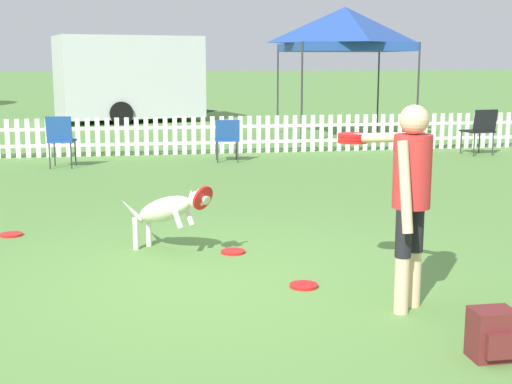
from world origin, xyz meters
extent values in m
plane|color=#5B8C42|center=(0.00, 0.00, 0.00)|extent=(240.00, 240.00, 0.00)
cylinder|color=beige|center=(1.33, -0.86, 0.22)|extent=(0.11, 0.11, 0.43)
cylinder|color=black|center=(1.33, -0.86, 0.61)|extent=(0.12, 0.12, 0.35)
cylinder|color=beige|center=(1.48, -0.73, 0.22)|extent=(0.11, 0.11, 0.43)
cylinder|color=black|center=(1.48, -0.73, 0.61)|extent=(0.12, 0.12, 0.35)
cylinder|color=red|center=(1.40, -0.79, 1.06)|extent=(0.40, 0.40, 0.54)
sphere|color=beige|center=(1.40, -0.79, 1.44)|extent=(0.22, 0.22, 0.22)
cylinder|color=beige|center=(1.29, -0.97, 0.98)|extent=(0.10, 0.20, 0.66)
cylinder|color=beige|center=(1.34, -0.42, 1.27)|extent=(0.45, 0.58, 0.14)
cylinder|color=red|center=(1.15, -0.15, 1.21)|extent=(0.24, 0.24, 0.02)
cylinder|color=red|center=(1.15, -0.15, 1.24)|extent=(0.24, 0.24, 0.02)
cylinder|color=red|center=(1.15, -0.15, 1.26)|extent=(0.24, 0.24, 0.02)
ellipsoid|color=beige|center=(-0.33, 1.12, 0.44)|extent=(0.68, 0.71, 0.44)
ellipsoid|color=white|center=(-0.33, 1.12, 0.39)|extent=(0.36, 0.38, 0.21)
sphere|color=beige|center=(-0.04, 0.81, 0.58)|extent=(0.16, 0.16, 0.16)
cone|color=beige|center=(0.01, 0.75, 0.61)|extent=(0.16, 0.16, 0.12)
cylinder|color=red|center=(0.01, 0.75, 0.61)|extent=(0.24, 0.23, 0.23)
cone|color=beige|center=(-0.02, 0.86, 0.65)|extent=(0.05, 0.05, 0.07)
cone|color=beige|center=(-0.09, 0.79, 0.65)|extent=(0.05, 0.05, 0.07)
cylinder|color=white|center=(-0.48, 1.42, 0.16)|extent=(0.06, 0.06, 0.32)
cylinder|color=white|center=(-0.61, 1.31, 0.16)|extent=(0.06, 0.06, 0.32)
cylinder|color=white|center=(-0.11, 1.00, 0.43)|extent=(0.15, 0.15, 0.26)
cylinder|color=white|center=(-0.23, 0.90, 0.43)|extent=(0.15, 0.15, 0.26)
cone|color=beige|center=(-0.64, 1.47, 0.37)|extent=(0.26, 0.28, 0.22)
cylinder|color=red|center=(0.32, 1.02, 0.01)|extent=(0.24, 0.24, 0.02)
cylinder|color=red|center=(0.76, -0.14, 0.01)|extent=(0.24, 0.24, 0.02)
cylinder|color=red|center=(-1.93, 2.11, 0.01)|extent=(0.24, 0.24, 0.02)
cube|color=maroon|center=(1.59, -1.74, 0.16)|extent=(0.27, 0.20, 0.33)
cube|color=maroon|center=(1.59, -1.86, 0.13)|extent=(0.19, 0.04, 0.16)
cube|color=white|center=(0.00, 8.53, 0.23)|extent=(26.52, 0.04, 0.06)
cube|color=white|center=(0.00, 8.53, 0.54)|extent=(26.52, 0.04, 0.06)
cube|color=white|center=(-3.01, 8.53, 0.38)|extent=(0.09, 0.02, 0.75)
cube|color=white|center=(-2.82, 8.53, 0.38)|extent=(0.09, 0.02, 0.75)
cube|color=white|center=(-2.63, 8.53, 0.38)|extent=(0.09, 0.02, 0.75)
cube|color=white|center=(-2.44, 8.53, 0.38)|extent=(0.09, 0.02, 0.75)
cube|color=white|center=(-2.26, 8.53, 0.38)|extent=(0.09, 0.02, 0.75)
cube|color=white|center=(-2.07, 8.53, 0.38)|extent=(0.09, 0.02, 0.75)
cube|color=white|center=(-1.88, 8.53, 0.38)|extent=(0.09, 0.02, 0.75)
cube|color=white|center=(-1.69, 8.53, 0.38)|extent=(0.09, 0.02, 0.75)
cube|color=white|center=(-1.50, 8.53, 0.38)|extent=(0.09, 0.02, 0.75)
cube|color=white|center=(-1.32, 8.53, 0.38)|extent=(0.09, 0.02, 0.75)
cube|color=white|center=(-1.13, 8.53, 0.38)|extent=(0.09, 0.02, 0.75)
cube|color=white|center=(-0.94, 8.53, 0.38)|extent=(0.09, 0.02, 0.75)
cube|color=white|center=(-0.75, 8.53, 0.38)|extent=(0.09, 0.02, 0.75)
cube|color=white|center=(-0.56, 8.53, 0.38)|extent=(0.09, 0.02, 0.75)
cube|color=white|center=(-0.38, 8.53, 0.38)|extent=(0.09, 0.02, 0.75)
cube|color=white|center=(-0.19, 8.53, 0.38)|extent=(0.09, 0.02, 0.75)
cube|color=white|center=(0.00, 8.53, 0.38)|extent=(0.09, 0.02, 0.75)
cube|color=white|center=(0.19, 8.53, 0.38)|extent=(0.09, 0.02, 0.75)
cube|color=white|center=(0.38, 8.53, 0.38)|extent=(0.09, 0.02, 0.75)
cube|color=white|center=(0.56, 8.53, 0.38)|extent=(0.09, 0.02, 0.75)
cube|color=white|center=(0.75, 8.53, 0.38)|extent=(0.09, 0.02, 0.75)
cube|color=white|center=(0.94, 8.53, 0.38)|extent=(0.09, 0.02, 0.75)
cube|color=white|center=(1.13, 8.53, 0.38)|extent=(0.09, 0.02, 0.75)
cube|color=white|center=(1.32, 8.53, 0.38)|extent=(0.09, 0.02, 0.75)
cube|color=white|center=(1.50, 8.53, 0.38)|extent=(0.09, 0.02, 0.75)
cube|color=white|center=(1.69, 8.53, 0.38)|extent=(0.09, 0.02, 0.75)
cube|color=white|center=(1.88, 8.53, 0.38)|extent=(0.09, 0.02, 0.75)
cube|color=white|center=(2.07, 8.53, 0.38)|extent=(0.09, 0.02, 0.75)
cube|color=white|center=(2.26, 8.53, 0.38)|extent=(0.09, 0.02, 0.75)
cube|color=white|center=(2.44, 8.53, 0.38)|extent=(0.09, 0.02, 0.75)
cube|color=white|center=(2.63, 8.53, 0.38)|extent=(0.09, 0.02, 0.75)
cube|color=white|center=(2.82, 8.53, 0.38)|extent=(0.09, 0.02, 0.75)
cube|color=white|center=(3.01, 8.53, 0.38)|extent=(0.09, 0.02, 0.75)
cube|color=white|center=(3.20, 8.53, 0.38)|extent=(0.09, 0.02, 0.75)
cube|color=white|center=(3.39, 8.53, 0.38)|extent=(0.09, 0.02, 0.75)
cube|color=white|center=(3.57, 8.53, 0.38)|extent=(0.09, 0.02, 0.75)
cube|color=white|center=(3.76, 8.53, 0.38)|extent=(0.09, 0.02, 0.75)
cube|color=white|center=(3.95, 8.53, 0.38)|extent=(0.09, 0.02, 0.75)
cube|color=white|center=(4.14, 8.53, 0.38)|extent=(0.09, 0.02, 0.75)
cube|color=white|center=(4.33, 8.53, 0.38)|extent=(0.09, 0.02, 0.75)
cube|color=white|center=(4.51, 8.53, 0.38)|extent=(0.09, 0.02, 0.75)
cube|color=white|center=(4.70, 8.53, 0.38)|extent=(0.09, 0.02, 0.75)
cube|color=white|center=(4.89, 8.53, 0.38)|extent=(0.09, 0.02, 0.75)
cube|color=white|center=(5.08, 8.53, 0.38)|extent=(0.09, 0.02, 0.75)
cube|color=white|center=(5.27, 8.53, 0.38)|extent=(0.09, 0.02, 0.75)
cube|color=white|center=(5.45, 8.53, 0.38)|extent=(0.09, 0.02, 0.75)
cube|color=white|center=(5.64, 8.53, 0.38)|extent=(0.09, 0.02, 0.75)
cube|color=white|center=(5.83, 8.53, 0.38)|extent=(0.09, 0.02, 0.75)
cube|color=white|center=(6.02, 8.53, 0.38)|extent=(0.09, 0.02, 0.75)
cube|color=white|center=(6.21, 8.53, 0.38)|extent=(0.09, 0.02, 0.75)
cube|color=white|center=(6.39, 8.53, 0.38)|extent=(0.09, 0.02, 0.75)
cube|color=white|center=(6.58, 8.53, 0.38)|extent=(0.09, 0.02, 0.75)
cube|color=white|center=(6.77, 8.53, 0.38)|extent=(0.09, 0.02, 0.75)
cube|color=white|center=(6.96, 8.53, 0.38)|extent=(0.09, 0.02, 0.75)
cube|color=white|center=(7.15, 8.53, 0.38)|extent=(0.09, 0.02, 0.75)
cube|color=white|center=(7.33, 8.53, 0.38)|extent=(0.09, 0.02, 0.75)
cylinder|color=#333338|center=(6.30, 7.77, 0.23)|extent=(0.02, 0.02, 0.47)
cylinder|color=#333338|center=(5.88, 7.70, 0.23)|extent=(0.02, 0.02, 0.47)
cylinder|color=#333338|center=(6.37, 7.34, 0.23)|extent=(0.02, 0.02, 0.47)
cylinder|color=#333338|center=(5.94, 7.27, 0.23)|extent=(0.02, 0.02, 0.47)
cube|color=black|center=(6.12, 7.52, 0.47)|extent=(0.59, 0.59, 0.03)
cube|color=black|center=(6.16, 7.30, 0.69)|extent=(0.52, 0.17, 0.44)
cylinder|color=#333338|center=(-1.65, 7.29, 0.23)|extent=(0.02, 0.02, 0.47)
cylinder|color=#333338|center=(-2.02, 7.34, 0.23)|extent=(0.02, 0.02, 0.47)
cylinder|color=#333338|center=(-1.70, 6.93, 0.23)|extent=(0.02, 0.02, 0.47)
cylinder|color=#333338|center=(-2.06, 6.97, 0.23)|extent=(0.02, 0.02, 0.47)
cube|color=#1E4799|center=(-1.86, 7.13, 0.47)|extent=(0.48, 0.48, 0.03)
cube|color=#1E4799|center=(-1.88, 6.94, 0.69)|extent=(0.44, 0.14, 0.44)
cylinder|color=#333338|center=(1.29, 7.58, 0.20)|extent=(0.02, 0.02, 0.40)
cylinder|color=#333338|center=(0.91, 7.60, 0.20)|extent=(0.02, 0.02, 0.40)
cylinder|color=#333338|center=(1.26, 7.20, 0.20)|extent=(0.02, 0.02, 0.40)
cylinder|color=#333338|center=(0.89, 7.23, 0.20)|extent=(0.02, 0.02, 0.40)
cube|color=#1E4799|center=(1.09, 7.40, 0.40)|extent=(0.47, 0.47, 0.03)
cube|color=#1E4799|center=(1.07, 7.20, 0.60)|extent=(0.44, 0.11, 0.38)
cylinder|color=#333338|center=(3.06, 9.78, 1.13)|extent=(0.04, 0.04, 2.26)
cylinder|color=#333338|center=(5.77, 9.78, 1.13)|extent=(0.04, 0.04, 2.26)
cylinder|color=#333338|center=(3.06, 12.48, 1.13)|extent=(0.04, 0.04, 2.26)
cylinder|color=#333338|center=(5.77, 12.48, 1.13)|extent=(0.04, 0.04, 2.26)
cube|color=#23479E|center=(4.42, 11.13, 2.16)|extent=(2.70, 2.70, 0.20)
pyramid|color=#23479E|center=(4.42, 11.13, 2.68)|extent=(2.70, 2.70, 0.84)
cube|color=silver|center=(-0.72, 16.52, 1.36)|extent=(4.58, 3.05, 2.42)
cone|color=#3F3F42|center=(1.70, 17.14, 0.25)|extent=(0.82, 0.39, 0.20)
cylinder|color=black|center=(-1.49, 17.40, 0.34)|extent=(0.70, 0.34, 0.68)
cylinder|color=black|center=(-0.98, 15.39, 0.34)|extent=(0.70, 0.34, 0.68)
camera|label=1|loc=(-0.58, -5.67, 1.86)|focal=50.00mm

